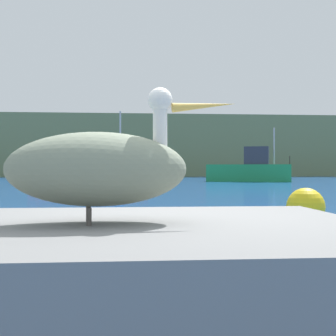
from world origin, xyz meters
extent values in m
plane|color=#194C93|center=(0.00, 0.00, 0.00)|extent=(260.00, 260.00, 0.00)
cube|color=#6B7A51|center=(0.00, 61.91, 4.13)|extent=(140.00, 12.43, 8.27)
cube|color=gray|center=(-0.59, -0.75, 0.41)|extent=(3.41, 2.28, 0.81)
ellipsoid|color=gray|center=(-0.59, -0.75, 1.14)|extent=(1.16, 0.68, 0.45)
cylinder|color=white|center=(-0.20, -0.70, 1.37)|extent=(0.09, 0.09, 0.32)
sphere|color=white|center=(-0.20, -0.70, 1.58)|extent=(0.15, 0.15, 0.15)
cone|color=gold|center=(0.08, -0.67, 1.55)|extent=(0.43, 0.11, 0.10)
cylinder|color=#4C4742|center=(-0.65, -0.65, 0.87)|extent=(0.03, 0.03, 0.10)
cylinder|color=#4C4742|center=(-0.63, -0.85, 0.87)|extent=(0.03, 0.03, 0.10)
cube|color=red|center=(-3.27, 28.63, 0.46)|extent=(8.28, 5.54, 0.91)
cube|color=#1E6099|center=(-2.31, 29.04, 1.51)|extent=(3.05, 3.04, 1.20)
cylinder|color=#B2B2B2|center=(-1.10, 29.56, 3.09)|extent=(0.12, 0.12, 4.35)
cube|color=#1E8C4C|center=(9.56, 33.98, 0.72)|extent=(7.18, 4.14, 1.44)
cube|color=#2D333D|center=(10.18, 33.76, 2.18)|extent=(2.43, 2.23, 1.48)
cylinder|color=#B2B2B2|center=(11.52, 33.29, 2.97)|extent=(0.12, 0.12, 3.05)
cylinder|color=#3F382D|center=(12.70, 32.87, 1.79)|extent=(0.10, 0.10, 0.70)
sphere|color=yellow|center=(3.08, 5.22, 0.38)|extent=(0.76, 0.76, 0.76)
camera|label=1|loc=(-0.39, -3.55, 1.15)|focal=48.67mm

